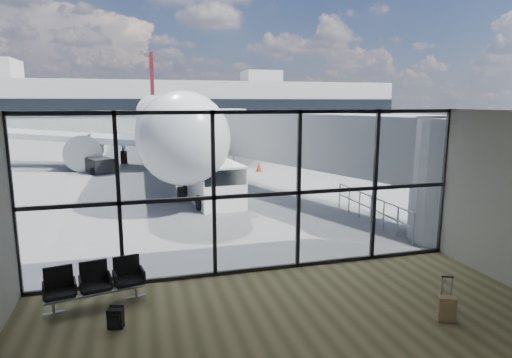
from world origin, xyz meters
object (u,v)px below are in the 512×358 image
suitcase (447,309)px  service_van (213,181)px  belt_loader (97,163)px  backpack (115,318)px  seating_row (95,281)px  airliner (161,122)px

suitcase → service_van: bearing=126.8°
belt_loader → backpack: bearing=-109.0°
seating_row → suitcase: 7.98m
suitcase → airliner: (-4.39, 28.32, 2.83)m
seating_row → suitcase: (7.40, -2.98, -0.25)m
suitcase → belt_loader: (-9.06, 23.59, 0.28)m
belt_loader → airliner: bearing=20.7°
service_van → belt_loader: size_ratio=1.19×
suitcase → seating_row: bearing=-178.3°
backpack → seating_row: bearing=127.3°
backpack → airliner: bearing=101.5°
backpack → suitcase: size_ratio=0.48×
seating_row → belt_loader: belt_loader is taller
suitcase → service_van: (-2.92, 12.53, 0.71)m
seating_row → suitcase: bearing=-33.3°
service_van → belt_loader: (-6.13, 11.06, -0.43)m
backpack → belt_loader: bearing=112.5°
service_van → seating_row: bearing=-120.4°
seating_row → airliner: bearing=71.9°
suitcase → belt_loader: 25.27m
backpack → suitcase: (6.89, -1.62, 0.07)m
airliner → service_van: bearing=-84.6°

